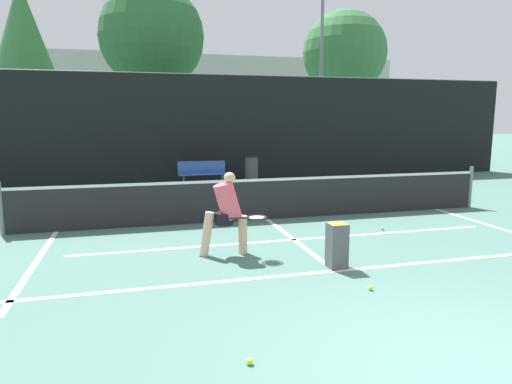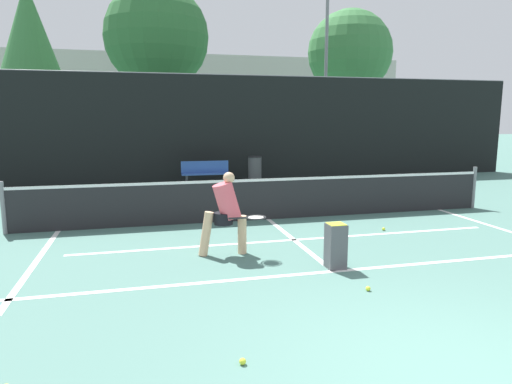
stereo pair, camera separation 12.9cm
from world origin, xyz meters
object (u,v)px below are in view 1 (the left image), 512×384
Objects in this scene: courtside_bench at (202,173)px; trash_bin at (252,170)px; parked_car at (150,157)px; player_practicing at (227,211)px; ball_hopper at (337,244)px.

trash_bin is (1.75, 0.12, 0.02)m from courtside_bench.
trash_bin is 0.21× the size of parked_car.
parked_car is at bearing 106.26° from courtside_bench.
player_practicing reaches higher than parked_car.
trash_bin is at bearing 75.10° from player_practicing.
courtside_bench reaches higher than ball_hopper.
courtside_bench is (0.71, 7.79, -0.29)m from player_practicing.
ball_hopper is 0.15× the size of parked_car.
courtside_bench is at bearing 87.17° from player_practicing.
trash_bin reaches higher than courtside_bench.
parked_car is (-3.26, 5.39, 0.10)m from trash_bin.
parked_car is at bearing 95.84° from player_practicing.
ball_hopper is 8.94m from courtside_bench.
player_practicing is 2.01× the size of ball_hopper.
ball_hopper is 0.72× the size of trash_bin.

